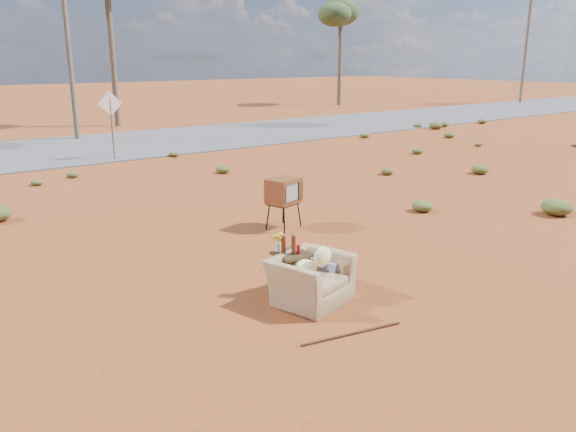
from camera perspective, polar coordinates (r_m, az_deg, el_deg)
ground at (r=8.19m, az=2.63°, el=-7.23°), size 140.00×140.00×0.00m
highway at (r=21.58m, az=-23.72°, el=6.00°), size 140.00×7.00×0.04m
armchair at (r=7.64m, az=2.53°, el=-5.67°), size 1.28×1.03×0.87m
tv_unit at (r=10.74m, az=-0.43°, el=2.51°), size 0.73×0.65×0.99m
side_table at (r=7.68m, az=0.07°, el=-3.59°), size 0.44×0.44×0.90m
rusty_bar at (r=6.90m, az=6.51°, el=-11.77°), size 1.34×0.32×0.04m
road_sign at (r=18.96m, az=-17.56°, el=9.94°), size 0.78×0.06×2.19m
eucalyptus_right at (r=40.18m, az=5.39°, el=19.64°), size 3.20×3.20×7.10m
utility_pole_center at (r=24.29m, az=-21.56°, el=16.99°), size 1.40×0.20×8.00m
utility_pole_east at (r=45.28m, az=23.04°, el=15.80°), size 1.40×0.20×8.00m
scrub_patch at (r=11.38m, az=-14.95°, el=-0.35°), size 17.49×8.07×0.33m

